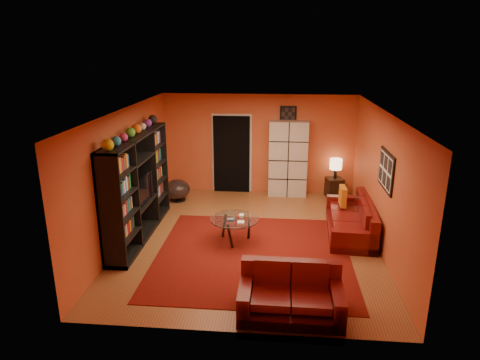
# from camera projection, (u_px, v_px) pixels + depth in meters

# --- Properties ---
(floor) EXTENTS (6.00, 6.00, 0.00)m
(floor) POSITION_uv_depth(u_px,v_px,m) (250.00, 239.00, 8.71)
(floor) COLOR brown
(floor) RESTS_ON ground
(ceiling) EXTENTS (6.00, 6.00, 0.00)m
(ceiling) POSITION_uv_depth(u_px,v_px,m) (251.00, 111.00, 7.94)
(ceiling) COLOR white
(ceiling) RESTS_ON wall_back
(wall_back) EXTENTS (6.00, 0.00, 6.00)m
(wall_back) POSITION_uv_depth(u_px,v_px,m) (258.00, 144.00, 11.18)
(wall_back) COLOR #C34F2A
(wall_back) RESTS_ON floor
(wall_front) EXTENTS (6.00, 0.00, 6.00)m
(wall_front) POSITION_uv_depth(u_px,v_px,m) (235.00, 246.00, 5.47)
(wall_front) COLOR #C34F2A
(wall_front) RESTS_ON floor
(wall_left) EXTENTS (0.00, 6.00, 6.00)m
(wall_left) POSITION_uv_depth(u_px,v_px,m) (126.00, 175.00, 8.54)
(wall_left) COLOR #C34F2A
(wall_left) RESTS_ON floor
(wall_right) EXTENTS (0.00, 6.00, 6.00)m
(wall_right) POSITION_uv_depth(u_px,v_px,m) (382.00, 181.00, 8.11)
(wall_right) COLOR #C34F2A
(wall_right) RESTS_ON floor
(rug) EXTENTS (3.60, 3.60, 0.01)m
(rug) POSITION_uv_depth(u_px,v_px,m) (253.00, 255.00, 8.04)
(rug) COLOR #510C09
(rug) RESTS_ON floor
(doorway) EXTENTS (0.95, 0.10, 2.04)m
(doorway) POSITION_uv_depth(u_px,v_px,m) (232.00, 154.00, 11.28)
(doorway) COLOR black
(doorway) RESTS_ON floor
(wall_art_right) EXTENTS (0.03, 1.00, 0.70)m
(wall_art_right) POSITION_uv_depth(u_px,v_px,m) (386.00, 171.00, 7.74)
(wall_art_right) COLOR black
(wall_art_right) RESTS_ON wall_right
(wall_art_back) EXTENTS (0.42, 0.03, 0.52)m
(wall_art_back) POSITION_uv_depth(u_px,v_px,m) (288.00, 116.00, 10.87)
(wall_art_back) COLOR black
(wall_art_back) RESTS_ON wall_back
(entertainment_unit) EXTENTS (0.45, 3.00, 2.10)m
(entertainment_unit) POSITION_uv_depth(u_px,v_px,m) (138.00, 187.00, 8.60)
(entertainment_unit) COLOR black
(entertainment_unit) RESTS_ON floor
(tv) EXTENTS (1.00, 0.13, 0.58)m
(tv) POSITION_uv_depth(u_px,v_px,m) (139.00, 190.00, 8.54)
(tv) COLOR black
(tv) RESTS_ON entertainment_unit
(sofa) EXTENTS (1.00, 2.19, 0.85)m
(sofa) POSITION_uv_depth(u_px,v_px,m) (354.00, 220.00, 8.91)
(sofa) COLOR #540B0C
(sofa) RESTS_ON rug
(loveseat) EXTENTS (1.50, 0.91, 0.85)m
(loveseat) POSITION_uv_depth(u_px,v_px,m) (291.00, 294.00, 6.27)
(loveseat) COLOR #540B0C
(loveseat) RESTS_ON rug
(throw_pillow) EXTENTS (0.12, 0.42, 0.42)m
(throw_pillow) POSITION_uv_depth(u_px,v_px,m) (343.00, 196.00, 9.32)
(throw_pillow) COLOR orange
(throw_pillow) RESTS_ON sofa
(coffee_table) EXTENTS (0.97, 0.97, 0.49)m
(coffee_table) POSITION_uv_depth(u_px,v_px,m) (234.00, 221.00, 8.46)
(coffee_table) COLOR silver
(coffee_table) RESTS_ON floor
(storage_cabinet) EXTENTS (0.98, 0.44, 1.96)m
(storage_cabinet) POSITION_uv_depth(u_px,v_px,m) (288.00, 159.00, 11.01)
(storage_cabinet) COLOR beige
(storage_cabinet) RESTS_ON floor
(bowl_chair) EXTENTS (0.66, 0.66, 0.54)m
(bowl_chair) POSITION_uv_depth(u_px,v_px,m) (177.00, 189.00, 10.81)
(bowl_chair) COLOR black
(bowl_chair) RESTS_ON floor
(side_table) EXTENTS (0.48, 0.48, 0.50)m
(side_table) POSITION_uv_depth(u_px,v_px,m) (334.00, 188.00, 11.08)
(side_table) COLOR black
(side_table) RESTS_ON floor
(table_lamp) EXTENTS (0.31, 0.31, 0.51)m
(table_lamp) POSITION_uv_depth(u_px,v_px,m) (336.00, 165.00, 10.89)
(table_lamp) COLOR black
(table_lamp) RESTS_ON side_table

